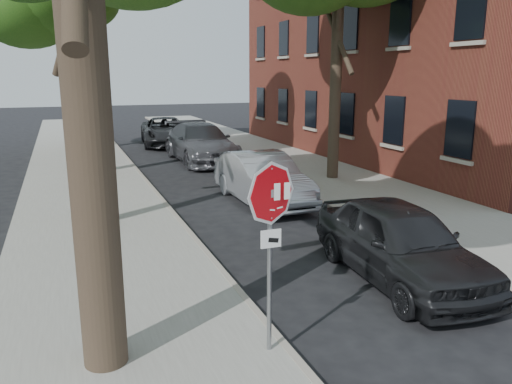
% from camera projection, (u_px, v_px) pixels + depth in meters
% --- Properties ---
extents(ground, '(120.00, 120.00, 0.00)m').
position_uv_depth(ground, '(314.00, 347.00, 7.10)').
color(ground, black).
rests_on(ground, ground).
extents(sidewalk_left, '(4.00, 55.00, 0.12)m').
position_uv_depth(sidewalk_left, '(85.00, 186.00, 17.08)').
color(sidewalk_left, gray).
rests_on(sidewalk_left, ground).
extents(sidewalk_right, '(4.00, 55.00, 0.12)m').
position_uv_depth(sidewalk_right, '(307.00, 169.00, 20.09)').
color(sidewalk_right, gray).
rests_on(sidewalk_right, ground).
extents(curb_left, '(0.12, 55.00, 0.13)m').
position_uv_depth(curb_left, '(146.00, 181.00, 17.81)').
color(curb_left, '#9E9384').
rests_on(curb_left, ground).
extents(curb_right, '(0.12, 55.00, 0.13)m').
position_uv_depth(curb_right, '(260.00, 173.00, 19.36)').
color(curb_right, '#9E9384').
rests_on(curb_right, ground).
extents(stop_sign, '(0.76, 0.34, 2.61)m').
position_uv_depth(stop_sign, '(271.00, 221.00, 6.38)').
color(stop_sign, gray).
rests_on(stop_sign, sidewalk_left).
extents(tree_far, '(5.29, 4.91, 9.33)m').
position_uv_depth(tree_far, '(59.00, 0.00, 23.63)').
color(tree_far, black).
rests_on(tree_far, sidewalk_left).
extents(car_a, '(2.09, 4.49, 1.49)m').
position_uv_depth(car_a, '(399.00, 242.00, 9.29)').
color(car_a, black).
rests_on(car_a, ground).
extents(car_b, '(1.67, 4.59, 1.50)m').
position_uv_depth(car_b, '(262.00, 178.00, 14.92)').
color(car_b, '#9B9DA2').
rests_on(car_b, ground).
extents(car_c, '(2.42, 5.78, 1.67)m').
position_uv_depth(car_c, '(201.00, 143.00, 22.06)').
color(car_c, '#4F4F54').
rests_on(car_c, ground).
extents(car_d, '(3.07, 5.64, 1.50)m').
position_uv_depth(car_d, '(166.00, 131.00, 27.27)').
color(car_d, black).
rests_on(car_d, ground).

